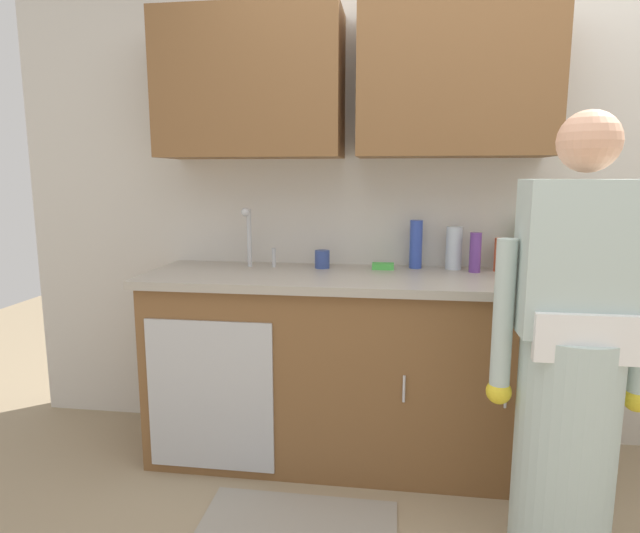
{
  "coord_description": "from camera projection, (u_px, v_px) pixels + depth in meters",
  "views": [
    {
      "loc": [
        -0.32,
        -1.85,
        1.41
      ],
      "look_at": [
        -0.66,
        0.55,
        1.0
      ],
      "focal_mm": 30.04,
      "sensor_mm": 36.0,
      "label": 1
    }
  ],
  "objects": [
    {
      "name": "person_at_sink",
      "position": [
        569.0,
        386.0,
        1.85
      ],
      "size": [
        0.55,
        0.34,
        1.62
      ],
      "color": "white",
      "rests_on": "ground"
    },
    {
      "name": "bottle_soap",
      "position": [
        475.0,
        253.0,
        2.63
      ],
      "size": [
        0.06,
        0.06,
        0.2
      ],
      "primitive_type": "cylinder",
      "color": "#66388C",
      "rests_on": "countertop"
    },
    {
      "name": "kitchen_wall_with_uppers",
      "position": [
        433.0,
        163.0,
        2.74
      ],
      "size": [
        4.8,
        0.44,
        2.7
      ],
      "color": "beige",
      "rests_on": "ground"
    },
    {
      "name": "bottle_water_tall",
      "position": [
        454.0,
        248.0,
        2.72
      ],
      "size": [
        0.08,
        0.08,
        0.22
      ],
      "primitive_type": "cylinder",
      "color": "silver",
      "rests_on": "countertop"
    },
    {
      "name": "sink",
      "position": [
        250.0,
        274.0,
        2.67
      ],
      "size": [
        0.5,
        0.36,
        0.35
      ],
      "color": "#B7BABF",
      "rests_on": "counter_cabinet"
    },
    {
      "name": "bottle_water_short",
      "position": [
        502.0,
        255.0,
        2.66
      ],
      "size": [
        0.08,
        0.08,
        0.17
      ],
      "primitive_type": "cylinder",
      "color": "#E05933",
      "rests_on": "countertop"
    },
    {
      "name": "countertop",
      "position": [
        346.0,
        278.0,
        2.6
      ],
      "size": [
        1.96,
        0.66,
        0.04
      ],
      "primitive_type": "cube",
      "color": "#A8A093",
      "rests_on": "counter_cabinet"
    },
    {
      "name": "bottle_dish_liquid",
      "position": [
        522.0,
        245.0,
        2.66
      ],
      "size": [
        0.08,
        0.08,
        0.26
      ],
      "primitive_type": "cylinder",
      "color": "#2D8C4C",
      "rests_on": "countertop"
    },
    {
      "name": "cup_by_sink",
      "position": [
        322.0,
        259.0,
        2.76
      ],
      "size": [
        0.08,
        0.08,
        0.09
      ],
      "primitive_type": "cylinder",
      "color": "#33478C",
      "rests_on": "countertop"
    },
    {
      "name": "floor_mat",
      "position": [
        296.0,
        532.0,
        2.14
      ],
      "size": [
        0.8,
        0.5,
        0.01
      ],
      "primitive_type": "cube",
      "color": "gray",
      "rests_on": "ground"
    },
    {
      "name": "sponge",
      "position": [
        383.0,
        266.0,
        2.73
      ],
      "size": [
        0.11,
        0.07,
        0.03
      ],
      "primitive_type": "cube",
      "color": "#4CBF4C",
      "rests_on": "countertop"
    },
    {
      "name": "bottle_cleaner_spray",
      "position": [
        416.0,
        244.0,
        2.75
      ],
      "size": [
        0.06,
        0.06,
        0.25
      ],
      "primitive_type": "cylinder",
      "color": "#334CB2",
      "rests_on": "countertop"
    },
    {
      "name": "counter_cabinet",
      "position": [
        345.0,
        370.0,
        2.68
      ],
      "size": [
        1.9,
        0.62,
        0.9
      ],
      "color": "brown",
      "rests_on": "ground"
    }
  ]
}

